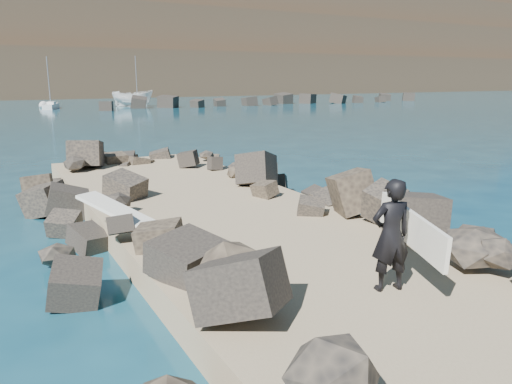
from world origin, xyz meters
TOP-DOWN VIEW (x-y plane):
  - ground at (0.00, 0.00)m, footprint 800.00×800.00m
  - jetty at (0.00, -2.00)m, footprint 6.00×26.00m
  - riprap_left at (-2.90, -1.50)m, footprint 2.60×22.00m
  - riprap_right at (2.90, -1.50)m, footprint 2.60×22.00m
  - breakwater_secondary at (35.00, 55.00)m, footprint 52.00×4.00m
  - headland at (10.00, 160.00)m, footprint 360.00×140.00m
  - surfboard_resting at (-2.86, 0.14)m, footprint 1.55×2.24m
  - boat_imported at (13.89, 60.78)m, footprint 6.20×5.22m
  - surfer_with_board at (0.39, -4.98)m, footprint 1.25×2.24m
  - sailboat_b at (2.93, 60.52)m, footprint 2.78×5.65m
  - sailboat_d at (17.93, 72.81)m, footprint 1.49×6.30m

SIDE VIEW (x-z plane):
  - ground at x=0.00m, z-range 0.00..0.00m
  - jetty at x=0.00m, z-range 0.00..0.60m
  - sailboat_d at x=17.93m, z-range -3.48..4.17m
  - sailboat_b at x=2.93m, z-range -3.07..3.77m
  - riprap_left at x=-2.90m, z-range 0.00..1.00m
  - riprap_right at x=2.90m, z-range 0.00..1.00m
  - breakwater_secondary at x=35.00m, z-range 0.00..1.20m
  - surfboard_resting at x=-2.86m, z-range 1.00..1.07m
  - boat_imported at x=13.89m, z-range 0.00..2.30m
  - surfer_with_board at x=0.39m, z-range 0.61..2.49m
  - headland at x=10.00m, z-range 0.00..32.00m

